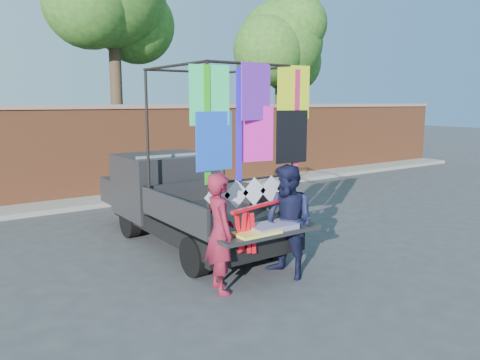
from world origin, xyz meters
TOP-DOWN VIEW (x-y plane):
  - ground at (0.00, 0.00)m, footprint 90.00×90.00m
  - brick_wall at (0.00, 7.00)m, footprint 30.00×0.45m
  - curb at (0.00, 6.30)m, footprint 30.00×1.20m
  - tree_right at (7.52, 8.12)m, footprint 4.20×3.30m
  - pickup_truck at (-0.10, 2.23)m, footprint 2.05×5.16m
  - woman at (-0.85, -0.53)m, footprint 0.54×0.70m
  - man at (0.31, -0.66)m, footprint 0.76×0.92m
  - streamer_bundle at (-0.38, -0.61)m, footprint 1.02×0.30m

SIDE VIEW (x-z plane):
  - ground at x=0.00m, z-range 0.00..0.00m
  - curb at x=0.00m, z-range 0.00..0.12m
  - pickup_truck at x=-0.10m, z-range -0.81..2.44m
  - woman at x=-0.85m, z-range 0.00..1.71m
  - man at x=0.31m, z-range 0.00..1.75m
  - streamer_bundle at x=-0.38m, z-range 0.62..1.32m
  - brick_wall at x=0.00m, z-range 0.02..2.63m
  - tree_right at x=7.52m, z-range 1.44..8.06m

